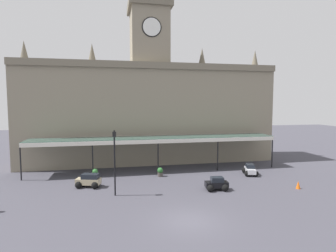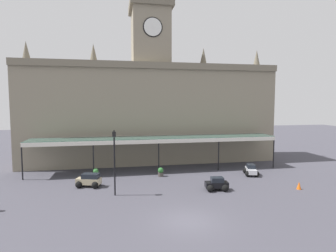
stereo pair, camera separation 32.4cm
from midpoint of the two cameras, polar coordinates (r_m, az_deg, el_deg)
The scene contains 10 objects.
ground_plane at distance 19.25m, azimuth 4.73°, elevation -19.28°, with size 140.00×140.00×0.00m, color #42414B.
station_building at distance 36.87m, azimuth -3.39°, elevation 3.73°, with size 32.76×6.91×20.93m.
entrance_canopy at distance 31.51m, azimuth -2.03°, elevation -2.65°, with size 28.47×3.26×3.90m.
car_black_sedan at distance 25.48m, azimuth 10.54°, elevation -12.04°, with size 2.14×1.67×1.19m.
car_beige_estate at distance 27.02m, azimuth -15.90°, elevation -11.03°, with size 2.41×1.93×1.27m.
car_white_sedan at distance 31.43m, azimuth 17.32°, elevation -8.94°, with size 1.86×2.21×1.19m.
victorian_lamppost at distance 23.45m, azimuth -10.80°, elevation -6.13°, with size 0.30×0.30×5.61m.
traffic_cone at distance 28.14m, azimuth 26.12°, elevation -11.14°, with size 0.40×0.40×0.71m, color orange.
planter_by_canopy at distance 30.20m, azimuth -14.65°, elevation -9.46°, with size 0.60×0.60×0.96m.
planter_near_kerb at distance 29.58m, azimuth -1.23°, elevation -9.61°, with size 0.60×0.60×0.96m.
Camera 2 is at (-4.59, -16.95, 7.85)m, focal length 29.02 mm.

